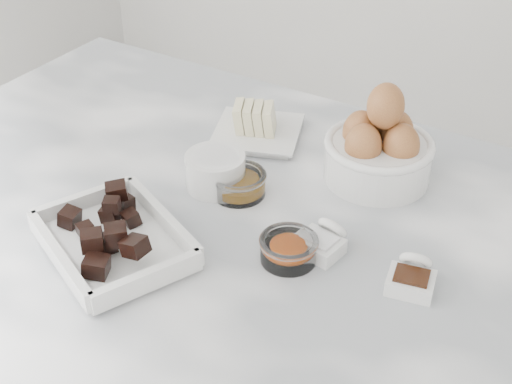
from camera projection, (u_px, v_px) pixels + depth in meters
marble_slab at (233, 233)px, 1.00m from camera, size 1.20×0.80×0.04m
chocolate_dish at (113, 237)px, 0.92m from camera, size 0.26×0.23×0.06m
butter_plate at (256, 126)px, 1.17m from camera, size 0.18×0.18×0.06m
sugar_ramekin at (215, 170)px, 1.04m from camera, size 0.09×0.09×0.05m
egg_bowl at (379, 149)px, 1.05m from camera, size 0.16×0.16×0.16m
honey_bowl at (239, 183)px, 1.03m from camera, size 0.08×0.08×0.04m
zest_bowl at (289, 248)px, 0.91m from camera, size 0.08×0.08×0.03m
vanilla_spoon at (412, 277)px, 0.87m from camera, size 0.07×0.08×0.04m
salt_spoon at (322, 241)px, 0.93m from camera, size 0.06×0.08×0.04m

